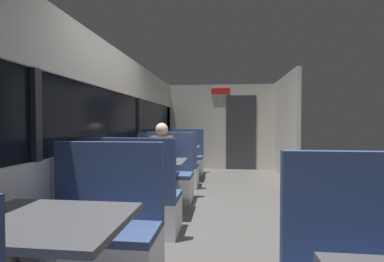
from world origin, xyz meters
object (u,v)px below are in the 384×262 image
dining_table_far_window (179,151)px  bench_far_window_facing_end (174,170)px  bench_mid_window_facing_entry (163,180)px  seated_passenger (162,168)px  bench_mid_window_facing_end (137,205)px  dining_table_mid_window (153,168)px  bench_near_window_facing_entry (101,239)px  bench_far_window_facing_entry (184,161)px  coffee_cup_primary (162,158)px  dining_table_near_window (44,236)px

dining_table_far_window → bench_far_window_facing_end: bench_far_window_facing_end is taller
bench_mid_window_facing_entry → seated_passenger: bearing=-90.0°
bench_mid_window_facing_end → bench_far_window_facing_end: 2.35m
bench_mid_window_facing_end → bench_mid_window_facing_entry: 1.40m
dining_table_mid_window → dining_table_far_window: same height
bench_near_window_facing_entry → bench_far_window_facing_entry: bearing=90.0°
seated_passenger → coffee_cup_primary: (0.15, -0.71, 0.25)m
bench_mid_window_facing_end → bench_far_window_facing_end: bearing=90.0°
bench_near_window_facing_entry → dining_table_far_window: bench_near_window_facing_entry is taller
bench_near_window_facing_entry → bench_far_window_facing_entry: 4.70m
bench_far_window_facing_entry → dining_table_near_window: bearing=-90.0°
dining_table_near_window → bench_mid_window_facing_end: size_ratio=0.82×
bench_far_window_facing_end → bench_far_window_facing_entry: (0.00, 1.40, 0.00)m
bench_mid_window_facing_end → seated_passenger: seated_passenger is taller
bench_far_window_facing_end → seated_passenger: size_ratio=0.87×
bench_mid_window_facing_entry → seated_passenger: (0.00, -0.07, 0.21)m
dining_table_mid_window → bench_mid_window_facing_entry: 0.77m
dining_table_near_window → bench_mid_window_facing_end: bearing=90.0°
bench_far_window_facing_end → seated_passenger: seated_passenger is taller
dining_table_far_window → seated_passenger: bearing=-90.0°
bench_mid_window_facing_entry → coffee_cup_primary: size_ratio=12.22×
dining_table_mid_window → bench_far_window_facing_entry: 3.07m
bench_far_window_facing_entry → coffee_cup_primary: (0.15, -3.14, 0.46)m
bench_near_window_facing_entry → coffee_cup_primary: size_ratio=12.22×
bench_far_window_facing_end → dining_table_far_window: bearing=90.0°
bench_far_window_facing_end → coffee_cup_primary: (0.15, -1.74, 0.46)m
dining_table_near_window → bench_far_window_facing_end: size_ratio=0.82×
dining_table_near_window → coffee_cup_primary: (0.15, 2.27, 0.15)m
bench_near_window_facing_entry → bench_mid_window_facing_end: 0.95m
bench_near_window_facing_entry → bench_mid_window_facing_end: bearing=90.0°
coffee_cup_primary → bench_mid_window_facing_end: bearing=-104.1°
dining_table_mid_window → seated_passenger: bearing=90.0°
bench_near_window_facing_entry → bench_mid_window_facing_entry: size_ratio=1.00×
dining_table_far_window → seated_passenger: (0.00, -1.72, -0.10)m
bench_mid_window_facing_entry → coffee_cup_primary: bearing=-78.9°
bench_near_window_facing_entry → coffee_cup_primary: bearing=84.4°
dining_table_near_window → bench_mid_window_facing_entry: 3.07m
bench_near_window_facing_entry → dining_table_mid_window: size_ratio=1.22×
bench_mid_window_facing_entry → seated_passenger: 0.22m
dining_table_mid_window → bench_mid_window_facing_end: (0.00, -0.70, -0.31)m
bench_near_window_facing_entry → bench_mid_window_facing_end: same height
bench_far_window_facing_entry → seated_passenger: seated_passenger is taller
bench_far_window_facing_end → bench_mid_window_facing_end: bearing=-90.0°
bench_far_window_facing_entry → coffee_cup_primary: 3.17m
coffee_cup_primary → bench_mid_window_facing_entry: bearing=101.1°
bench_near_window_facing_entry → bench_far_window_facing_end: size_ratio=1.00×
bench_far_window_facing_entry → seated_passenger: (0.00, -2.42, 0.21)m
seated_passenger → dining_table_far_window: bearing=90.0°
bench_far_window_facing_entry → dining_table_mid_window: bearing=-90.0°
bench_mid_window_facing_end → bench_far_window_facing_entry: same height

